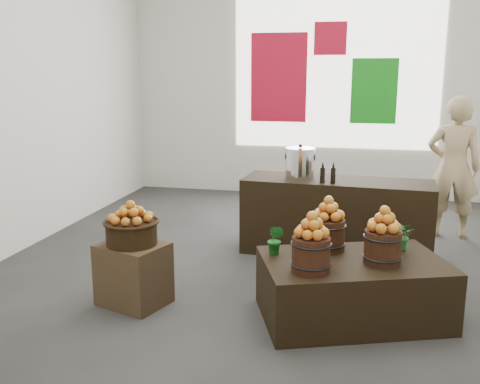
% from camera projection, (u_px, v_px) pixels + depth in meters
% --- Properties ---
extents(ground, '(7.00, 7.00, 0.00)m').
position_uv_depth(ground, '(283.00, 268.00, 5.56)').
color(ground, '#353633').
rests_on(ground, ground).
extents(back_wall, '(6.00, 0.04, 4.00)m').
position_uv_depth(back_wall, '(317.00, 71.00, 8.45)').
color(back_wall, silver).
rests_on(back_wall, ground).
extents(back_opening, '(3.20, 0.02, 2.40)m').
position_uv_depth(back_opening, '(336.00, 71.00, 8.37)').
color(back_opening, white).
rests_on(back_opening, back_wall).
extents(deco_red_left, '(0.90, 0.04, 1.40)m').
position_uv_depth(deco_red_left, '(279.00, 78.00, 8.58)').
color(deco_red_left, '#AF0D26').
rests_on(deco_red_left, back_wall).
extents(deco_green_right, '(0.70, 0.04, 1.00)m').
position_uv_depth(deco_green_right, '(374.00, 91.00, 8.30)').
color(deco_green_right, '#138017').
rests_on(deco_green_right, back_wall).
extents(deco_red_upper, '(0.50, 0.04, 0.50)m').
position_uv_depth(deco_red_upper, '(330.00, 38.00, 8.27)').
color(deco_red_upper, '#AF0D26').
rests_on(deco_red_upper, back_wall).
extents(crate, '(0.66, 0.60, 0.54)m').
position_uv_depth(crate, '(134.00, 274.00, 4.64)').
color(crate, brown).
rests_on(crate, ground).
extents(wicker_basket, '(0.44, 0.44, 0.20)m').
position_uv_depth(wicker_basket, '(132.00, 233.00, 4.56)').
color(wicker_basket, black).
rests_on(wicker_basket, crate).
extents(apples_in_basket, '(0.34, 0.34, 0.18)m').
position_uv_depth(apples_in_basket, '(131.00, 211.00, 4.52)').
color(apples_in_basket, '#A90515').
rests_on(apples_in_basket, wicker_basket).
extents(display_table, '(1.67, 1.34, 0.50)m').
position_uv_depth(display_table, '(352.00, 289.00, 4.38)').
color(display_table, black).
rests_on(display_table, ground).
extents(apple_bucket_front_left, '(0.29, 0.29, 0.27)m').
position_uv_depth(apple_bucket_front_left, '(311.00, 254.00, 4.04)').
color(apple_bucket_front_left, '#34160E').
rests_on(apple_bucket_front_left, display_table).
extents(apples_in_bucket_front_left, '(0.22, 0.22, 0.20)m').
position_uv_depth(apples_in_bucket_front_left, '(312.00, 225.00, 3.99)').
color(apples_in_bucket_front_left, '#A90515').
rests_on(apples_in_bucket_front_left, apple_bucket_front_left).
extents(apple_bucket_front_right, '(0.29, 0.29, 0.27)m').
position_uv_depth(apple_bucket_front_right, '(383.00, 247.00, 4.21)').
color(apple_bucket_front_right, '#34160E').
rests_on(apple_bucket_front_right, display_table).
extents(apples_in_bucket_front_right, '(0.22, 0.22, 0.20)m').
position_uv_depth(apples_in_bucket_front_right, '(384.00, 219.00, 4.16)').
color(apples_in_bucket_front_right, '#A90515').
rests_on(apples_in_bucket_front_right, apple_bucket_front_right).
extents(apple_bucket_rear, '(0.29, 0.29, 0.27)m').
position_uv_depth(apple_bucket_rear, '(327.00, 235.00, 4.53)').
color(apple_bucket_rear, '#34160E').
rests_on(apple_bucket_rear, display_table).
extents(apples_in_bucket_rear, '(0.22, 0.22, 0.20)m').
position_uv_depth(apples_in_bucket_rear, '(328.00, 208.00, 4.48)').
color(apples_in_bucket_rear, '#A90515').
rests_on(apples_in_bucket_rear, apple_bucket_rear).
extents(herb_garnish_right, '(0.28, 0.27, 0.26)m').
position_uv_depth(herb_garnish_right, '(401.00, 235.00, 4.54)').
color(herb_garnish_right, '#125919').
rests_on(herb_garnish_right, display_table).
extents(herb_garnish_left, '(0.17, 0.16, 0.25)m').
position_uv_depth(herb_garnish_left, '(276.00, 240.00, 4.42)').
color(herb_garnish_left, '#125919').
rests_on(herb_garnish_left, display_table).
extents(counter, '(2.09, 0.79, 0.84)m').
position_uv_depth(counter, '(336.00, 217.00, 5.92)').
color(counter, black).
rests_on(counter, ground).
extents(stock_pot_left, '(0.32, 0.32, 0.32)m').
position_uv_depth(stock_pot_left, '(300.00, 164.00, 5.91)').
color(stock_pot_left, silver).
rests_on(stock_pot_left, counter).
extents(oil_cruets, '(0.15, 0.07, 0.23)m').
position_uv_depth(oil_cruets, '(336.00, 173.00, 5.61)').
color(oil_cruets, black).
rests_on(oil_cruets, counter).
extents(shopper, '(0.66, 0.46, 1.72)m').
position_uv_depth(shopper, '(453.00, 168.00, 6.44)').
color(shopper, tan).
rests_on(shopper, ground).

